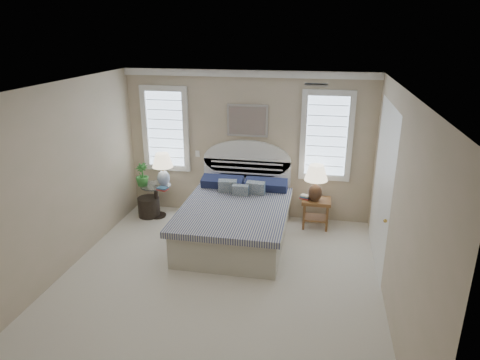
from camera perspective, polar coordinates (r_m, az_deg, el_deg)
name	(u,v)px	position (r m, az deg, el deg)	size (l,w,h in m)	color
floor	(216,286)	(6.13, -3.24, -13.87)	(4.50, 5.00, 0.01)	beige
ceiling	(211,89)	(5.16, -3.83, 12.03)	(4.50, 5.00, 0.01)	silver
wall_back	(248,146)	(7.82, 1.01, 4.60)	(4.50, 0.02, 2.70)	#B7AB89
wall_left	(55,184)	(6.41, -23.39, -0.48)	(0.02, 5.00, 2.70)	#B7AB89
wall_right	(397,209)	(5.43, 20.22, -3.59)	(0.02, 5.00, 2.70)	#B7AB89
crown_molding	(248,73)	(7.55, 1.02, 14.02)	(4.50, 0.08, 0.12)	white
hvac_vent	(316,85)	(5.79, 10.12, 12.41)	(0.30, 0.20, 0.02)	#B2B2B2
switch_plate	(198,154)	(8.07, -5.68, 3.51)	(0.08, 0.01, 0.12)	white
window_left	(166,129)	(8.15, -9.88, 6.73)	(0.90, 0.06, 1.60)	silver
window_right	(326,136)	(7.63, 11.45, 5.77)	(0.90, 0.06, 1.60)	silver
painting	(247,121)	(7.68, 0.98, 7.92)	(0.74, 0.04, 0.58)	silver
closet_door	(382,186)	(6.58, 18.42, -0.74)	(0.02, 1.80, 2.40)	white
bed	(236,217)	(7.18, -0.48, -4.99)	(1.72, 2.28, 1.47)	beige
side_table_left	(156,197)	(8.16, -11.09, -2.28)	(0.56, 0.56, 0.63)	black
nightstand_right	(316,207)	(7.70, 10.10, -3.57)	(0.50, 0.40, 0.53)	brown
floor_pot	(149,207)	(8.28, -12.05, -3.52)	(0.41, 0.41, 0.37)	black
lamp_left	(163,166)	(7.91, -10.26, 1.88)	(0.41, 0.41, 0.62)	white
lamp_right	(316,179)	(7.46, 10.09, 0.15)	(0.47, 0.47, 0.66)	black
potted_plant	(142,175)	(8.03, -12.94, 0.68)	(0.24, 0.24, 0.42)	#2F7736
books_left	(162,189)	(7.79, -10.30, -1.15)	(0.21, 0.17, 0.05)	#A42E29
books_right	(305,197)	(7.63, 8.68, -2.25)	(0.20, 0.17, 0.07)	#A42E29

